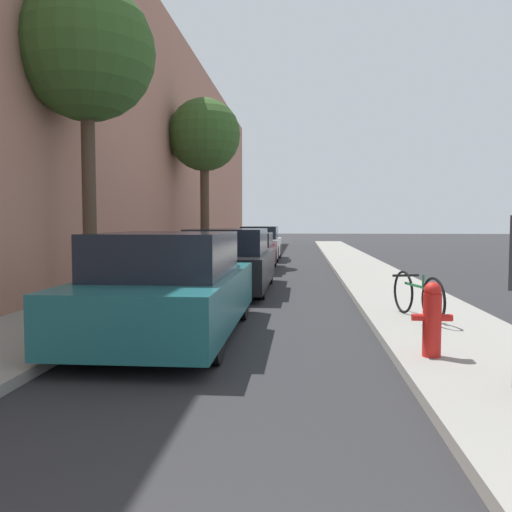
# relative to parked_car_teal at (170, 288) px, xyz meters

# --- Properties ---
(ground_plane) EXTENTS (120.00, 120.00, 0.00)m
(ground_plane) POSITION_rel_parked_car_teal_xyz_m (0.99, 9.10, -0.70)
(ground_plane) COLOR #28282B
(sidewalk_left) EXTENTS (2.00, 52.00, 0.12)m
(sidewalk_left) POSITION_rel_parked_car_teal_xyz_m (-1.91, 9.10, -0.64)
(sidewalk_left) COLOR gray
(sidewalk_left) RESTS_ON ground
(sidewalk_right) EXTENTS (2.00, 52.00, 0.12)m
(sidewalk_right) POSITION_rel_parked_car_teal_xyz_m (3.89, 9.10, -0.64)
(sidewalk_right) COLOR gray
(sidewalk_right) RESTS_ON ground
(building_facade_left) EXTENTS (0.70, 52.00, 9.01)m
(building_facade_left) POSITION_rel_parked_car_teal_xyz_m (-3.26, 9.10, 3.81)
(building_facade_left) COLOR tan
(building_facade_left) RESTS_ON ground
(parked_car_teal) EXTENTS (1.88, 4.47, 1.47)m
(parked_car_teal) POSITION_rel_parked_car_teal_xyz_m (0.00, 0.00, 0.00)
(parked_car_teal) COLOR black
(parked_car_teal) RESTS_ON ground
(parked_car_black) EXTENTS (1.91, 4.63, 1.46)m
(parked_car_black) POSITION_rel_parked_car_teal_xyz_m (0.13, 5.16, -0.01)
(parked_car_black) COLOR black
(parked_car_black) RESTS_ON ground
(parked_car_maroon) EXTENTS (1.71, 4.19, 1.26)m
(parked_car_maroon) POSITION_rel_parked_car_teal_xyz_m (0.06, 10.58, -0.09)
(parked_car_maroon) COLOR black
(parked_car_maroon) RESTS_ON ground
(parked_car_white) EXTENTS (1.69, 4.08, 1.44)m
(parked_car_white) POSITION_rel_parked_car_teal_xyz_m (0.05, 15.55, -0.02)
(parked_car_white) COLOR black
(parked_car_white) RESTS_ON ground
(street_tree_near) EXTENTS (2.54, 2.54, 5.91)m
(street_tree_near) POSITION_rel_parked_car_teal_xyz_m (-2.15, 2.50, 4.02)
(street_tree_near) COLOR #4C3A2B
(street_tree_near) RESTS_ON sidewalk_left
(street_tree_far) EXTENTS (2.66, 2.66, 6.04)m
(street_tree_far) POSITION_rel_parked_car_teal_xyz_m (-1.76, 12.34, 4.07)
(street_tree_far) COLOR #4C3A2B
(street_tree_far) RESTS_ON sidewalk_left
(fire_hydrant) EXTENTS (0.44, 0.20, 0.83)m
(fire_hydrant) POSITION_rel_parked_car_teal_xyz_m (3.28, -1.27, -0.15)
(fire_hydrant) COLOR red
(fire_hydrant) RESTS_ON sidewalk_right
(bicycle) EXTENTS (0.55, 1.67, 0.70)m
(bicycle) POSITION_rel_parked_car_teal_xyz_m (3.62, 1.12, -0.22)
(bicycle) COLOR black
(bicycle) RESTS_ON sidewalk_right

